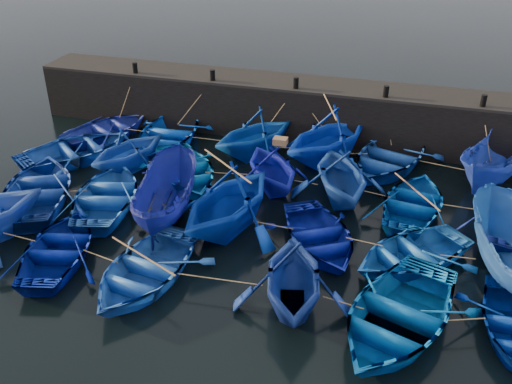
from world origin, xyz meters
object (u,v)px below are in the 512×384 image
(boat_13, at_px, (39,189))
(wooden_crate, at_px, (280,141))
(boat_0, at_px, (108,129))
(boat_8, at_px, (184,170))

(boat_13, distance_m, wooden_crate, 9.46)
(boat_0, height_order, boat_13, boat_13)
(boat_8, height_order, boat_13, boat_13)
(boat_0, xyz_separation_m, boat_8, (5.23, -3.07, 0.04))
(boat_0, height_order, wooden_crate, wooden_crate)
(wooden_crate, bearing_deg, boat_0, 163.33)
(boat_13, height_order, wooden_crate, wooden_crate)
(boat_0, xyz_separation_m, wooden_crate, (9.17, -2.75, 1.71))
(boat_0, distance_m, boat_8, 6.07)
(boat_13, relative_size, wooden_crate, 10.07)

